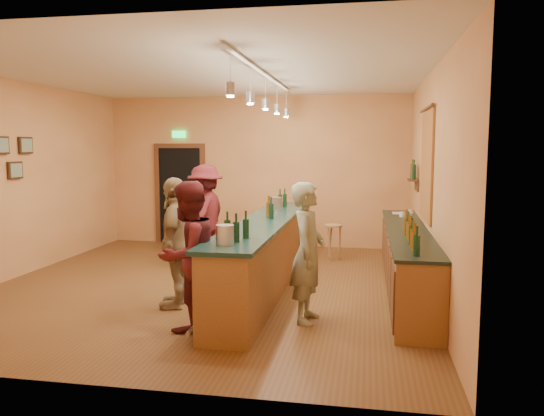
% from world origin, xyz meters
% --- Properties ---
extents(floor, '(7.00, 7.00, 0.00)m').
position_xyz_m(floor, '(0.00, 0.00, 0.00)').
color(floor, brown).
rests_on(floor, ground).
extents(ceiling, '(6.50, 7.00, 0.02)m').
position_xyz_m(ceiling, '(0.00, 0.00, 3.20)').
color(ceiling, silver).
rests_on(ceiling, wall_back).
extents(wall_back, '(6.50, 0.02, 3.20)m').
position_xyz_m(wall_back, '(0.00, 3.50, 1.60)').
color(wall_back, '#B67544').
rests_on(wall_back, floor).
extents(wall_front, '(6.50, 0.02, 3.20)m').
position_xyz_m(wall_front, '(0.00, -3.50, 1.60)').
color(wall_front, '#B67544').
rests_on(wall_front, floor).
extents(wall_left, '(0.02, 7.00, 3.20)m').
position_xyz_m(wall_left, '(-3.25, 0.00, 1.60)').
color(wall_left, '#B67544').
rests_on(wall_left, floor).
extents(wall_right, '(0.02, 7.00, 3.20)m').
position_xyz_m(wall_right, '(3.25, 0.00, 1.60)').
color(wall_right, '#B67544').
rests_on(wall_right, floor).
extents(doorway, '(1.15, 0.09, 2.48)m').
position_xyz_m(doorway, '(-1.70, 3.47, 1.13)').
color(doorway, black).
rests_on(doorway, wall_back).
extents(tapestry, '(0.03, 1.40, 1.60)m').
position_xyz_m(tapestry, '(3.23, 0.40, 1.85)').
color(tapestry, maroon).
rests_on(tapestry, wall_right).
extents(bottle_shelf, '(0.17, 0.55, 0.54)m').
position_xyz_m(bottle_shelf, '(3.17, 1.90, 1.67)').
color(bottle_shelf, '#542E19').
rests_on(bottle_shelf, wall_right).
extents(back_counter, '(0.60, 4.55, 1.27)m').
position_xyz_m(back_counter, '(2.97, 0.18, 0.49)').
color(back_counter, brown).
rests_on(back_counter, floor).
extents(tasting_bar, '(0.73, 5.10, 1.38)m').
position_xyz_m(tasting_bar, '(0.89, -0.00, 0.61)').
color(tasting_bar, brown).
rests_on(tasting_bar, floor).
extents(pendant_track, '(0.11, 4.60, 0.50)m').
position_xyz_m(pendant_track, '(0.89, -0.00, 2.98)').
color(pendant_track, silver).
rests_on(pendant_track, ceiling).
extents(bartender, '(0.46, 0.65, 1.71)m').
position_xyz_m(bartender, '(1.68, -1.39, 0.85)').
color(bartender, gray).
rests_on(bartender, floor).
extents(customer_a, '(0.93, 1.03, 1.74)m').
position_xyz_m(customer_a, '(0.34, -1.91, 0.87)').
color(customer_a, '#59191E').
rests_on(customer_a, floor).
extents(customer_b, '(0.57, 1.07, 1.73)m').
position_xyz_m(customer_b, '(-0.11, -1.10, 0.87)').
color(customer_b, '#997A51').
rests_on(customer_b, floor).
extents(customer_c, '(0.78, 1.23, 1.81)m').
position_xyz_m(customer_c, '(-0.52, 1.53, 0.91)').
color(customer_c, '#59191E').
rests_on(customer_c, floor).
extents(bar_stool, '(0.33, 0.33, 0.67)m').
position_xyz_m(bar_stool, '(1.76, 2.20, 0.53)').
color(bar_stool, '#A5854A').
rests_on(bar_stool, floor).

